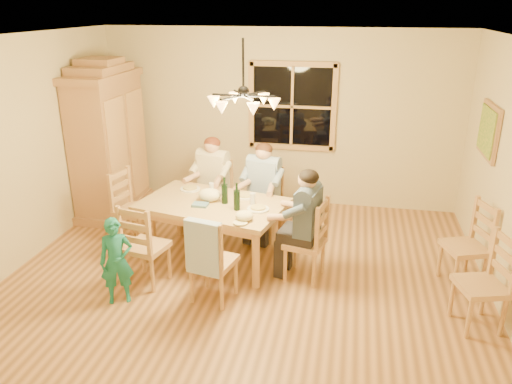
% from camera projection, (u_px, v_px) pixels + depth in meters
% --- Properties ---
extents(floor, '(5.50, 5.50, 0.00)m').
position_uv_depth(floor, '(245.00, 276.00, 5.88)').
color(floor, brown).
rests_on(floor, ground).
extents(ceiling, '(5.50, 5.00, 0.02)m').
position_uv_depth(ceiling, '(243.00, 38.00, 4.92)').
color(ceiling, white).
rests_on(ceiling, wall_back).
extents(wall_back, '(5.50, 0.02, 2.70)m').
position_uv_depth(wall_back, '(279.00, 118.00, 7.70)').
color(wall_back, beige).
rests_on(wall_back, floor).
extents(wall_left, '(0.02, 5.00, 2.70)m').
position_uv_depth(wall_left, '(18.00, 154.00, 5.91)').
color(wall_left, beige).
rests_on(wall_left, floor).
extents(window, '(1.30, 0.06, 1.30)m').
position_uv_depth(window, '(292.00, 107.00, 7.56)').
color(window, black).
rests_on(window, wall_back).
extents(painting, '(0.06, 0.78, 0.64)m').
position_uv_depth(painting, '(489.00, 131.00, 5.92)').
color(painting, '#9A6D43').
rests_on(painting, wall_right).
extents(chandelier, '(0.77, 0.68, 0.71)m').
position_uv_depth(chandelier, '(244.00, 101.00, 5.15)').
color(chandelier, black).
rests_on(chandelier, ceiling).
extents(armoire, '(0.66, 1.40, 2.30)m').
position_uv_depth(armoire, '(109.00, 144.00, 7.42)').
color(armoire, '#9A6D43').
rests_on(armoire, floor).
extents(dining_table, '(1.89, 1.38, 0.76)m').
position_uv_depth(dining_table, '(213.00, 210.00, 6.08)').
color(dining_table, tan).
rests_on(dining_table, floor).
extents(chair_far_left, '(0.52, 0.50, 0.99)m').
position_uv_depth(chair_far_left, '(214.00, 208.00, 7.05)').
color(chair_far_left, tan).
rests_on(chair_far_left, floor).
extents(chair_far_right, '(0.52, 0.50, 0.99)m').
position_uv_depth(chair_far_right, '(263.00, 217.00, 6.77)').
color(chair_far_right, tan).
rests_on(chair_far_right, floor).
extents(chair_near_left, '(0.52, 0.50, 0.99)m').
position_uv_depth(chair_near_left, '(147.00, 258.00, 5.67)').
color(chair_near_left, tan).
rests_on(chair_near_left, floor).
extents(chair_near_right, '(0.52, 0.50, 0.99)m').
position_uv_depth(chair_near_right, '(214.00, 273.00, 5.35)').
color(chair_near_right, tan).
rests_on(chair_near_right, floor).
extents(chair_end_left, '(0.50, 0.52, 0.99)m').
position_uv_depth(chair_end_left, '(135.00, 221.00, 6.64)').
color(chair_end_left, tan).
rests_on(chair_end_left, floor).
extents(chair_end_right, '(0.50, 0.52, 0.99)m').
position_uv_depth(chair_end_right, '(305.00, 254.00, 5.76)').
color(chair_end_right, tan).
rests_on(chair_end_right, floor).
extents(adult_woman, '(0.46, 0.49, 0.87)m').
position_uv_depth(adult_woman, '(213.00, 172.00, 6.86)').
color(adult_woman, beige).
rests_on(adult_woman, floor).
extents(adult_plaid_man, '(0.46, 0.49, 0.87)m').
position_uv_depth(adult_plaid_man, '(263.00, 179.00, 6.58)').
color(adult_plaid_man, '#355792').
rests_on(adult_plaid_man, floor).
extents(adult_slate_man, '(0.49, 0.46, 0.87)m').
position_uv_depth(adult_slate_man, '(306.00, 211.00, 5.57)').
color(adult_slate_man, '#44536D').
rests_on(adult_slate_man, floor).
extents(towel, '(0.39, 0.18, 0.58)m').
position_uv_depth(towel, '(204.00, 248.00, 5.05)').
color(towel, '#9DB3D5').
rests_on(towel, chair_near_right).
extents(wine_bottle_a, '(0.08, 0.08, 0.33)m').
position_uv_depth(wine_bottle_a, '(225.00, 190.00, 5.96)').
color(wine_bottle_a, black).
rests_on(wine_bottle_a, dining_table).
extents(wine_bottle_b, '(0.08, 0.08, 0.33)m').
position_uv_depth(wine_bottle_b, '(237.00, 197.00, 5.77)').
color(wine_bottle_b, black).
rests_on(wine_bottle_b, dining_table).
extents(plate_woman, '(0.26, 0.26, 0.02)m').
position_uv_depth(plate_woman, '(190.00, 189.00, 6.44)').
color(plate_woman, white).
rests_on(plate_woman, dining_table).
extents(plate_plaid, '(0.26, 0.26, 0.02)m').
position_uv_depth(plate_plaid, '(245.00, 196.00, 6.20)').
color(plate_plaid, white).
rests_on(plate_plaid, dining_table).
extents(plate_slate, '(0.26, 0.26, 0.02)m').
position_uv_depth(plate_slate, '(258.00, 209.00, 5.82)').
color(plate_slate, white).
rests_on(plate_slate, dining_table).
extents(wine_glass_a, '(0.06, 0.06, 0.14)m').
position_uv_depth(wine_glass_a, '(211.00, 188.00, 6.29)').
color(wine_glass_a, silver).
rests_on(wine_glass_a, dining_table).
extents(wine_glass_b, '(0.06, 0.06, 0.14)m').
position_uv_depth(wine_glass_b, '(253.00, 199.00, 5.96)').
color(wine_glass_b, silver).
rests_on(wine_glass_b, dining_table).
extents(cap, '(0.20, 0.20, 0.11)m').
position_uv_depth(cap, '(244.00, 216.00, 5.52)').
color(cap, beige).
rests_on(cap, dining_table).
extents(napkin, '(0.21, 0.17, 0.03)m').
position_uv_depth(napkin, '(200.00, 205.00, 5.93)').
color(napkin, slate).
rests_on(napkin, dining_table).
extents(cloth_bundle, '(0.28, 0.22, 0.15)m').
position_uv_depth(cloth_bundle, '(210.00, 195.00, 6.06)').
color(cloth_bundle, beige).
rests_on(cloth_bundle, dining_table).
extents(child, '(0.41, 0.36, 0.96)m').
position_uv_depth(child, '(117.00, 261.00, 5.24)').
color(child, '#1B7B72').
rests_on(child, floor).
extents(chair_spare_front, '(0.53, 0.54, 0.99)m').
position_uv_depth(chair_spare_front, '(478.00, 299.00, 4.88)').
color(chair_spare_front, tan).
rests_on(chair_spare_front, floor).
extents(chair_spare_back, '(0.54, 0.55, 0.99)m').
position_uv_depth(chair_spare_back, '(462.00, 259.00, 5.64)').
color(chair_spare_back, tan).
rests_on(chair_spare_back, floor).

